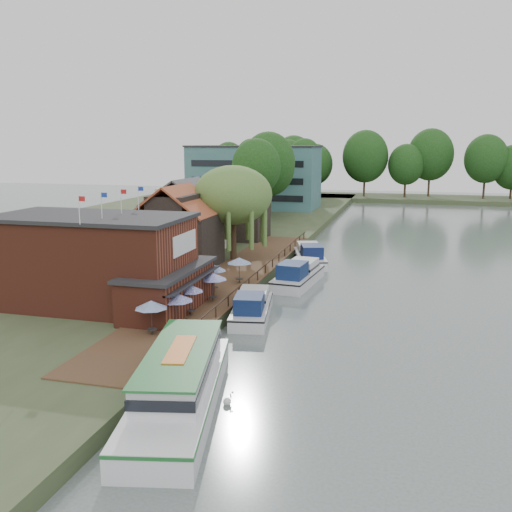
% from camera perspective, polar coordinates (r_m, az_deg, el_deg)
% --- Properties ---
extents(ground, '(260.00, 260.00, 0.00)m').
position_cam_1_polar(ground, '(43.39, 3.55, -7.30)').
color(ground, '#4D5956').
rests_on(ground, ground).
extents(land_bank, '(50.00, 140.00, 1.00)m').
position_cam_1_polar(land_bank, '(85.47, -11.60, 2.09)').
color(land_bank, '#384728').
rests_on(land_bank, ground).
extents(quay_deck, '(6.00, 50.00, 0.10)m').
position_cam_1_polar(quay_deck, '(54.36, -2.59, -2.31)').
color(quay_deck, '#47301E').
rests_on(quay_deck, land_bank).
extents(quay_rail, '(0.20, 49.00, 1.00)m').
position_cam_1_polar(quay_rail, '(53.99, 0.30, -1.90)').
color(quay_rail, black).
rests_on(quay_rail, land_bank).
extents(pub, '(20.00, 11.00, 7.30)m').
position_cam_1_polar(pub, '(46.04, -13.97, -0.54)').
color(pub, maroon).
rests_on(pub, land_bank).
extents(hotel_block, '(25.40, 12.40, 12.30)m').
position_cam_1_polar(hotel_block, '(114.55, -0.16, 7.95)').
color(hotel_block, '#38666B').
rests_on(hotel_block, land_bank).
extents(cottage_a, '(8.60, 7.60, 8.50)m').
position_cam_1_polar(cottage_a, '(59.66, -7.88, 2.92)').
color(cottage_a, black).
rests_on(cottage_a, land_bank).
extents(cottage_b, '(9.60, 8.60, 8.50)m').
position_cam_1_polar(cottage_b, '(69.95, -6.96, 4.17)').
color(cottage_b, beige).
rests_on(cottage_b, land_bank).
extents(cottage_c, '(7.60, 7.60, 8.50)m').
position_cam_1_polar(cottage_c, '(77.07, -1.67, 4.90)').
color(cottage_c, black).
rests_on(cottage_c, land_bank).
extents(willow, '(8.60, 8.60, 10.43)m').
position_cam_1_polar(willow, '(62.64, -2.31, 4.31)').
color(willow, '#476B2D').
rests_on(willow, land_bank).
extents(umbrella_0, '(2.22, 2.22, 2.38)m').
position_cam_1_polar(umbrella_0, '(39.05, -10.40, -6.08)').
color(umbrella_0, navy).
rests_on(umbrella_0, quay_deck).
extents(umbrella_1, '(2.35, 2.35, 2.38)m').
position_cam_1_polar(umbrella_1, '(40.56, -7.92, -5.34)').
color(umbrella_1, navy).
rests_on(umbrella_1, quay_deck).
extents(umbrella_2, '(2.03, 2.03, 2.38)m').
position_cam_1_polar(umbrella_2, '(42.91, -6.61, -4.38)').
color(umbrella_2, navy).
rests_on(umbrella_2, quay_deck).
extents(umbrella_3, '(2.36, 2.36, 2.38)m').
position_cam_1_polar(umbrella_3, '(46.45, -4.35, -3.12)').
color(umbrella_3, navy).
rests_on(umbrella_3, quay_deck).
extents(umbrella_4, '(2.17, 2.17, 2.38)m').
position_cam_1_polar(umbrella_4, '(49.51, -4.22, -2.21)').
color(umbrella_4, navy).
rests_on(umbrella_4, quay_deck).
extents(umbrella_5, '(2.31, 2.31, 2.38)m').
position_cam_1_polar(umbrella_5, '(52.42, -1.69, -1.42)').
color(umbrella_5, navy).
rests_on(umbrella_5, quay_deck).
extents(cruiser_0, '(4.68, 10.09, 2.34)m').
position_cam_1_polar(cruiser_0, '(45.74, -0.43, -4.76)').
color(cruiser_0, silver).
rests_on(cruiser_0, ground).
extents(cruiser_1, '(4.40, 10.80, 2.58)m').
position_cam_1_polar(cruiser_1, '(56.39, 4.25, -1.58)').
color(cruiser_1, silver).
rests_on(cruiser_1, ground).
extents(cruiser_2, '(6.11, 10.80, 2.51)m').
position_cam_1_polar(cruiser_2, '(66.32, 5.40, 0.32)').
color(cruiser_2, silver).
rests_on(cruiser_2, ground).
extents(tour_boat, '(6.94, 14.81, 3.12)m').
position_cam_1_polar(tour_boat, '(30.80, -7.77, -12.28)').
color(tour_boat, silver).
rests_on(tour_boat, ground).
extents(swan, '(0.44, 0.44, 0.44)m').
position_cam_1_polar(swan, '(31.55, -2.92, -14.26)').
color(swan, white).
rests_on(swan, ground).
extents(bank_tree_0, '(7.42, 7.42, 13.45)m').
position_cam_1_polar(bank_tree_0, '(86.96, 0.03, 7.27)').
color(bank_tree_0, '#143811').
rests_on(bank_tree_0, land_bank).
extents(bank_tree_1, '(8.73, 8.73, 14.58)m').
position_cam_1_polar(bank_tree_1, '(93.89, 1.24, 7.91)').
color(bank_tree_1, '#143811').
rests_on(bank_tree_1, land_bank).
extents(bank_tree_2, '(8.62, 8.62, 13.50)m').
position_cam_1_polar(bank_tree_2, '(100.75, 1.39, 7.83)').
color(bank_tree_2, '#143811').
rests_on(bank_tree_2, land_bank).
extents(bank_tree_3, '(6.92, 6.92, 13.70)m').
position_cam_1_polar(bank_tree_3, '(121.68, 4.87, 8.44)').
color(bank_tree_3, '#143811').
rests_on(bank_tree_3, land_bank).
extents(bank_tree_4, '(8.25, 8.25, 13.49)m').
position_cam_1_polar(bank_tree_4, '(128.63, 3.24, 8.57)').
color(bank_tree_4, '#143811').
rests_on(bank_tree_4, land_bank).
extents(bank_tree_5, '(8.39, 8.39, 12.59)m').
position_cam_1_polar(bank_tree_5, '(138.26, 5.63, 8.53)').
color(bank_tree_5, '#143811').
rests_on(bank_tree_5, land_bank).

